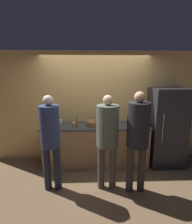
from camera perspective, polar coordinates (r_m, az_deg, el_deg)
ground_plane at (r=4.02m, az=0.08°, el=-19.02°), size 14.00×14.00×0.00m
wall_back at (r=4.21m, az=-0.28°, el=1.59°), size 5.20×0.06×2.60m
counter at (r=4.14m, az=-0.12°, el=-10.54°), size 2.38×0.69×0.96m
refrigerator at (r=4.33m, az=21.89°, el=-4.60°), size 0.75×0.71×1.79m
person_left at (r=3.17m, az=-14.71°, el=-7.58°), size 0.34×0.34×1.76m
person_center at (r=3.10m, az=3.75°, el=-7.04°), size 0.39×0.39×1.75m
person_right at (r=3.08m, az=13.47°, el=-6.75°), size 0.38×0.38×1.82m
fruit_bowl at (r=3.91m, az=-0.51°, el=-3.67°), size 0.35×0.35×0.14m
utensil_crock at (r=4.05m, az=2.39°, el=-2.88°), size 0.09×0.09×0.24m
bottle_amber at (r=3.73m, az=-6.25°, el=-3.91°), size 0.05×0.05×0.24m
bottle_red at (r=4.14m, az=10.53°, el=-2.63°), size 0.06×0.06×0.18m
cup_white at (r=4.15m, az=-11.55°, el=-3.02°), size 0.08×0.08×0.09m
cup_yellow at (r=3.90m, az=-7.06°, el=-3.96°), size 0.09×0.09×0.08m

